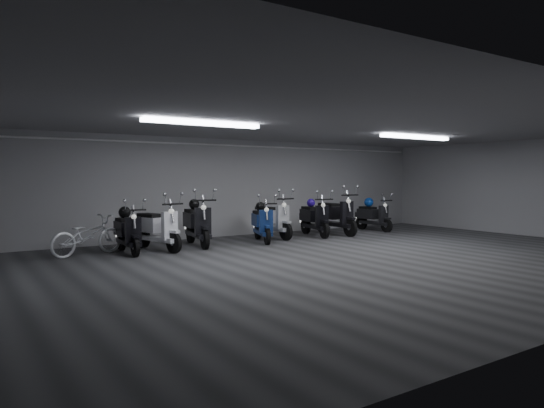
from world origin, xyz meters
TOP-DOWN VIEW (x-y plane):
  - floor at (0.00, 0.00)m, footprint 14.00×10.00m
  - ceiling at (0.00, 0.00)m, footprint 14.00×10.00m
  - back_wall at (0.00, 5.00)m, footprint 14.00×0.01m
  - right_wall at (7.00, 0.00)m, footprint 0.01×10.00m
  - fluor_strip_left at (-3.00, 1.00)m, footprint 2.40×0.18m
  - fluor_strip_right at (3.00, 1.00)m, footprint 2.40×0.18m
  - conduit at (0.00, 4.92)m, footprint 13.60×0.05m
  - scooter_1 at (-3.77, 3.32)m, footprint 0.61×1.69m
  - scooter_2 at (-3.06, 3.37)m, footprint 1.07×1.94m
  - scooter_3 at (-1.96, 3.57)m, footprint 0.94×2.02m
  - scooter_4 at (-0.21, 3.32)m, footprint 1.13×1.83m
  - scooter_6 at (0.47, 3.88)m, footprint 0.73×1.91m
  - scooter_7 at (1.75, 3.58)m, footprint 0.97×1.91m
  - scooter_8 at (2.53, 3.56)m, footprint 0.74×2.02m
  - scooter_9 at (4.20, 3.66)m, footprint 0.56×1.65m
  - bicycle at (-4.60, 3.55)m, footprint 1.75×1.05m
  - helmet_0 at (-0.13, 3.55)m, footprint 0.25×0.25m
  - helmet_1 at (1.80, 3.83)m, footprint 0.24×0.24m
  - helmet_2 at (-3.76, 3.55)m, footprint 0.27×0.27m
  - helmet_3 at (-1.92, 3.84)m, footprint 0.27×0.27m
  - helmet_4 at (4.20, 3.89)m, footprint 0.29×0.29m

SIDE VIEW (x-z plane):
  - floor at x=0.00m, z-range -0.01..0.00m
  - bicycle at x=-4.60m, z-range 0.00..1.07m
  - scooter_9 at x=4.20m, z-range 0.00..1.22m
  - scooter_1 at x=-3.77m, z-range 0.00..1.25m
  - scooter_4 at x=-0.21m, z-range 0.00..1.29m
  - scooter_7 at x=1.75m, z-range 0.00..1.36m
  - scooter_2 at x=-3.06m, z-range 0.00..1.38m
  - scooter_6 at x=0.47m, z-range 0.00..1.40m
  - scooter_3 at x=-1.96m, z-range 0.00..1.45m
  - scooter_8 at x=2.53m, z-range 0.00..1.49m
  - helmet_4 at x=4.20m, z-range 0.76..1.05m
  - helmet_2 at x=-3.76m, z-range 0.77..1.05m
  - helmet_0 at x=-0.13m, z-range 0.80..1.05m
  - helmet_1 at x=1.80m, z-range 0.84..1.08m
  - helmet_3 at x=-1.92m, z-range 0.90..1.16m
  - back_wall at x=0.00m, z-range 0.00..2.80m
  - right_wall at x=7.00m, z-range 0.00..2.80m
  - conduit at x=0.00m, z-range 2.59..2.65m
  - fluor_strip_left at x=-3.00m, z-range 2.70..2.78m
  - fluor_strip_right at x=3.00m, z-range 2.70..2.78m
  - ceiling at x=0.00m, z-range 2.80..2.81m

